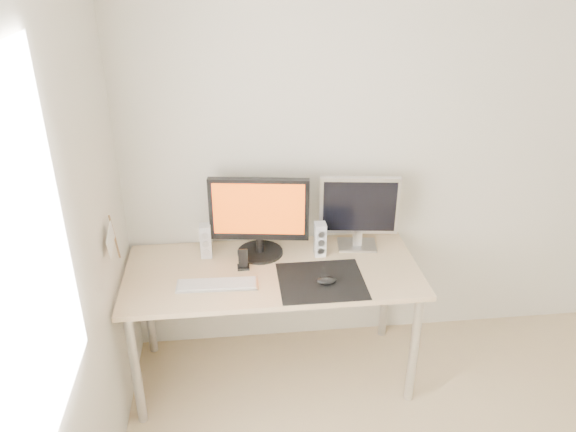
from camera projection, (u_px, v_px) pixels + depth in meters
wall_back at (426, 150)px, 3.25m from camera, size 3.50×0.00×3.50m
wall_left at (12, 392)px, 1.52m from camera, size 0.00×3.50×3.50m
mousepad at (321, 281)px, 2.95m from camera, size 0.45×0.40×0.00m
mouse at (326, 280)px, 2.92m from camera, size 0.11×0.06×0.04m
desk at (273, 281)px, 3.09m from camera, size 1.60×0.70×0.73m
main_monitor at (259, 214)px, 3.09m from camera, size 0.55×0.29×0.47m
second_monitor at (359, 209)px, 3.18m from camera, size 0.45×0.19×0.43m
speaker_left at (206, 241)px, 3.14m from camera, size 0.06×0.08×0.20m
speaker_right at (320, 239)px, 3.15m from camera, size 0.06×0.08×0.20m
keyboard at (217, 284)px, 2.91m from camera, size 0.42×0.14×0.02m
phone_dock at (243, 263)px, 3.05m from camera, size 0.07×0.06×0.12m
pennant at (112, 238)px, 2.71m from camera, size 0.01×0.23×0.29m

